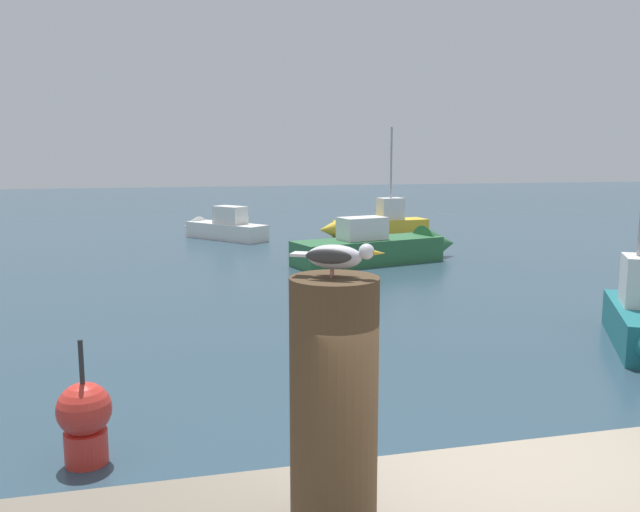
# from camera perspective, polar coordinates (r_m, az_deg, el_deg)

# --- Properties ---
(mooring_post) EXTENTS (0.37, 0.37, 1.10)m
(mooring_post) POSITION_cam_1_polar(r_m,az_deg,el_deg) (2.84, 1.22, -12.81)
(mooring_post) COLOR #4C3823
(mooring_post) RESTS_ON harbor_quay
(seagull) EXTENTS (0.36, 0.23, 0.14)m
(seagull) POSITION_cam_1_polar(r_m,az_deg,el_deg) (2.66, 1.40, 0.02)
(seagull) COLOR #C67360
(seagull) RESTS_ON mooring_post
(boat_yellow) EXTENTS (4.47, 1.51, 4.26)m
(boat_yellow) POSITION_cam_1_polar(r_m,az_deg,el_deg) (25.26, 4.57, 2.69)
(boat_yellow) COLOR yellow
(boat_yellow) RESTS_ON ground_plane
(boat_teal) EXTENTS (2.23, 3.20, 4.20)m
(boat_teal) POSITION_cam_1_polar(r_m,az_deg,el_deg) (12.06, 25.91, -5.00)
(boat_teal) COLOR #1E7075
(boat_teal) RESTS_ON ground_plane
(boat_white) EXTENTS (3.29, 3.75, 1.36)m
(boat_white) POSITION_cam_1_polar(r_m,az_deg,el_deg) (24.94, -8.75, 2.46)
(boat_white) COLOR silver
(boat_white) RESTS_ON ground_plane
(boat_green) EXTENTS (5.56, 2.61, 1.57)m
(boat_green) POSITION_cam_1_polar(r_m,az_deg,el_deg) (19.47, 5.83, 0.78)
(boat_green) COLOR #2D6B3D
(boat_green) RESTS_ON ground_plane
(channel_buoy) EXTENTS (0.56, 0.56, 1.33)m
(channel_buoy) POSITION_cam_1_polar(r_m,az_deg,el_deg) (7.38, -19.78, -13.23)
(channel_buoy) COLOR red
(channel_buoy) RESTS_ON ground_plane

